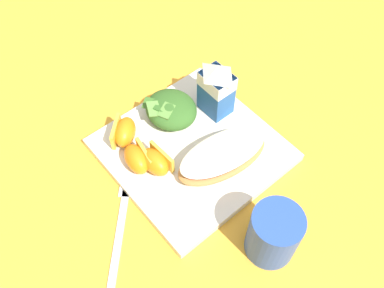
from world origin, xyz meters
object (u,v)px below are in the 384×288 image
at_px(orange_wedge_front, 124,132).
at_px(orange_wedge_rear, 156,161).
at_px(orange_wedge_middle, 137,159).
at_px(drinking_blue_cup, 273,234).
at_px(cheesy_pizza_bread, 223,156).
at_px(white_plate, 192,150).
at_px(metal_fork, 121,220).
at_px(green_salad_pile, 171,109).
at_px(milk_carton, 217,87).

distance_m(orange_wedge_front, orange_wedge_rear, 0.08).
xyz_separation_m(orange_wedge_middle, drinking_blue_cup, (0.24, 0.07, 0.01)).
xyz_separation_m(cheesy_pizza_bread, orange_wedge_front, (-0.15, -0.10, 0.00)).
distance_m(orange_wedge_middle, drinking_blue_cup, 0.25).
bearing_deg(drinking_blue_cup, orange_wedge_rear, -166.84).
bearing_deg(drinking_blue_cup, cheesy_pizza_bread, 164.69).
bearing_deg(drinking_blue_cup, orange_wedge_front, -169.45).
bearing_deg(white_plate, metal_fork, -80.83).
bearing_deg(drinking_blue_cup, green_salad_pile, 172.50).
height_order(green_salad_pile, orange_wedge_rear, green_salad_pile).
relative_size(white_plate, orange_wedge_middle, 4.28).
bearing_deg(metal_fork, orange_wedge_middle, 126.90).
height_order(orange_wedge_front, orange_wedge_rear, same).
bearing_deg(drinking_blue_cup, milk_carton, 155.81).
height_order(orange_wedge_rear, metal_fork, orange_wedge_rear).
bearing_deg(drinking_blue_cup, metal_fork, -140.76).
relative_size(cheesy_pizza_bread, milk_carton, 1.64).
bearing_deg(green_salad_pile, orange_wedge_rear, -51.51).
bearing_deg(orange_wedge_front, orange_wedge_middle, -13.89).
relative_size(orange_wedge_front, drinking_blue_cup, 0.70).
bearing_deg(drinking_blue_cup, white_plate, 173.93).
bearing_deg(white_plate, green_salad_pile, 168.71).
bearing_deg(orange_wedge_middle, milk_carton, 92.57).
bearing_deg(green_salad_pile, white_plate, -11.29).
height_order(orange_wedge_front, orange_wedge_middle, same).
relative_size(orange_wedge_middle, orange_wedge_rear, 1.06).
distance_m(orange_wedge_front, metal_fork, 0.16).
xyz_separation_m(green_salad_pile, milk_carton, (0.04, 0.07, 0.04)).
distance_m(white_plate, drinking_blue_cup, 0.22).
bearing_deg(milk_carton, green_salad_pile, -117.51).
height_order(green_salad_pile, drinking_blue_cup, drinking_blue_cup).
relative_size(white_plate, orange_wedge_front, 4.09).
bearing_deg(green_salad_pile, orange_wedge_middle, -66.73).
relative_size(milk_carton, drinking_blue_cup, 1.12).
xyz_separation_m(green_salad_pile, drinking_blue_cup, (0.29, -0.04, 0.01)).
relative_size(orange_wedge_front, orange_wedge_middle, 1.05).
height_order(green_salad_pile, orange_wedge_front, green_salad_pile).
distance_m(green_salad_pile, milk_carton, 0.09).
bearing_deg(metal_fork, orange_wedge_rear, 109.56).
relative_size(green_salad_pile, drinking_blue_cup, 1.02).
relative_size(white_plate, milk_carton, 2.55).
bearing_deg(orange_wedge_middle, cheesy_pizza_bread, 52.32).
bearing_deg(milk_carton, orange_wedge_rear, -78.90).
height_order(cheesy_pizza_bread, drinking_blue_cup, drinking_blue_cup).
bearing_deg(white_plate, orange_wedge_middle, -108.38).
relative_size(cheesy_pizza_bread, orange_wedge_rear, 2.92).
bearing_deg(orange_wedge_rear, green_salad_pile, 128.49).
distance_m(orange_wedge_middle, metal_fork, 0.10).
bearing_deg(green_salad_pile, orange_wedge_front, -98.00).
xyz_separation_m(white_plate, milk_carton, (-0.04, 0.09, 0.07)).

